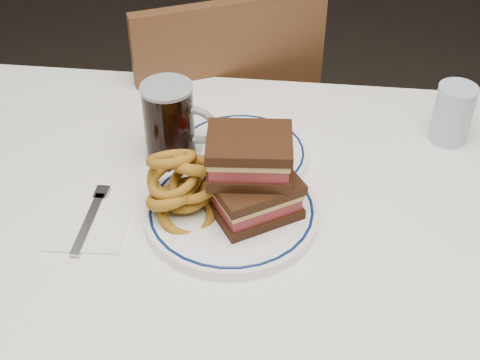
# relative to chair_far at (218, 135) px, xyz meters

# --- Properties ---
(dining_table) EXTENTS (1.27, 0.87, 0.75)m
(dining_table) POSITION_rel_chair_far_xyz_m (0.10, -0.57, 0.15)
(dining_table) COLOR white
(dining_table) RESTS_ON floor
(chair_far) EXTENTS (0.56, 0.56, 0.91)m
(chair_far) POSITION_rel_chair_far_xyz_m (0.00, 0.00, 0.00)
(chair_far) COLOR #472917
(chair_far) RESTS_ON floor
(main_plate) EXTENTS (0.28, 0.28, 0.02)m
(main_plate) POSITION_rel_chair_far_xyz_m (0.11, -0.57, 0.27)
(main_plate) COLOR white
(main_plate) RESTS_ON dining_table
(reuben_sandwich) EXTENTS (0.17, 0.16, 0.13)m
(reuben_sandwich) POSITION_rel_chair_far_xyz_m (0.14, -0.56, 0.34)
(reuben_sandwich) COLOR black
(reuben_sandwich) RESTS_ON main_plate
(onion_rings_main) EXTENTS (0.14, 0.14, 0.14)m
(onion_rings_main) POSITION_rel_chair_far_xyz_m (0.03, -0.56, 0.32)
(onion_rings_main) COLOR brown
(onion_rings_main) RESTS_ON main_plate
(ketchup_ramekin) EXTENTS (0.06, 0.06, 0.04)m
(ketchup_ramekin) POSITION_rel_chair_far_xyz_m (0.07, -0.47, 0.29)
(ketchup_ramekin) COLOR silver
(ketchup_ramekin) RESTS_ON main_plate
(beer_mug) EXTENTS (0.13, 0.09, 0.15)m
(beer_mug) POSITION_rel_chair_far_xyz_m (-0.02, -0.42, 0.33)
(beer_mug) COLOR black
(beer_mug) RESTS_ON dining_table
(water_glass) EXTENTS (0.07, 0.07, 0.11)m
(water_glass) POSITION_rel_chair_far_xyz_m (0.48, -0.31, 0.31)
(water_glass) COLOR #A2BDD1
(water_glass) RESTS_ON dining_table
(far_plate) EXTENTS (0.24, 0.24, 0.02)m
(far_plate) POSITION_rel_chair_far_xyz_m (0.10, -0.41, 0.26)
(far_plate) COLOR white
(far_plate) RESTS_ON dining_table
(onion_rings_far) EXTENTS (0.09, 0.09, 0.06)m
(onion_rings_far) POSITION_rel_chair_far_xyz_m (0.11, -0.43, 0.29)
(onion_rings_far) COLOR brown
(onion_rings_far) RESTS_ON far_plate
(napkin_fork) EXTENTS (0.13, 0.17, 0.01)m
(napkin_fork) POSITION_rel_chair_far_xyz_m (-0.12, -0.61, 0.26)
(napkin_fork) COLOR white
(napkin_fork) RESTS_ON dining_table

